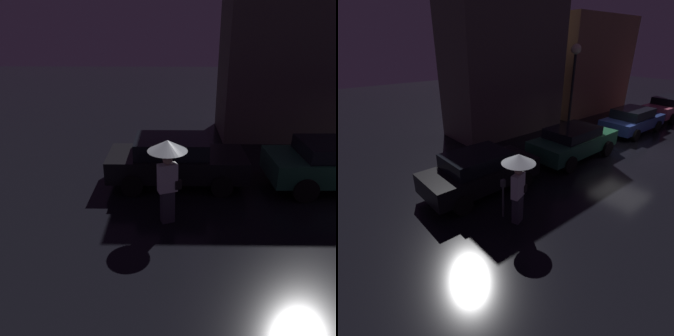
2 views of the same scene
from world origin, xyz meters
The scene contains 4 objects.
building_facade_left centered at (-2.42, 6.50, 4.32)m, with size 6.58×3.00×8.63m.
parked_car_black centered at (-7.68, 1.50, 0.76)m, with size 4.09×1.93×1.45m.
pedestrian_with_umbrella centered at (-7.88, -0.66, 1.58)m, with size 0.92×0.92×2.14m.
parking_meter centered at (-8.05, -0.21, 0.78)m, with size 0.12×0.10×1.25m.
Camera 1 is at (-7.76, -7.58, 4.56)m, focal length 35.00 mm.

